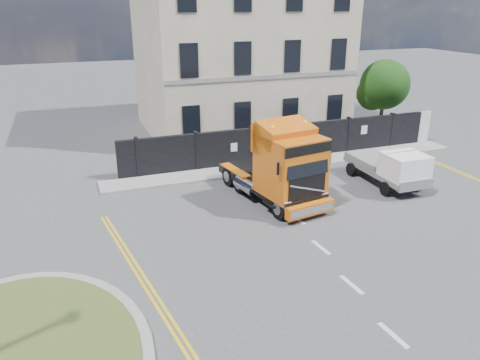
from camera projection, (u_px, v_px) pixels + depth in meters
name	position (u px, v px, depth m)	size (l,w,h in m)	color
ground	(240.00, 257.00, 16.09)	(120.00, 120.00, 0.00)	#424244
hoarding_fence	(294.00, 142.00, 25.75)	(18.80, 0.25, 2.00)	black
georgian_building	(237.00, 42.00, 30.42)	(12.30, 10.30, 12.80)	beige
tree	(382.00, 87.00, 30.29)	(3.20, 3.20, 4.80)	#382619
pavement_far	(291.00, 164.00, 25.12)	(20.00, 1.60, 0.12)	gray
truck	(282.00, 168.00, 19.84)	(3.15, 6.23, 3.57)	black
flatbed_pickup	(396.00, 169.00, 21.59)	(2.00, 4.49, 1.86)	slate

